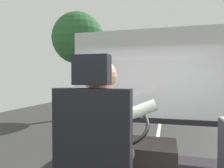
{
  "coord_description": "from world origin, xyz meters",
  "views": [
    {
      "loc": [
        0.3,
        -1.64,
        1.95
      ],
      "look_at": [
        -0.54,
        1.45,
        1.87
      ],
      "focal_mm": 32.86,
      "sensor_mm": 36.0,
      "label": 1
    }
  ],
  "objects": [
    {
      "name": "street_tree",
      "position": [
        -3.96,
        7.69,
        3.9
      ],
      "size": [
        2.53,
        2.53,
        5.2
      ],
      "color": "#4C3828",
      "rests_on": "ground"
    },
    {
      "name": "bus_driver",
      "position": [
        -0.14,
        -0.27,
        1.55
      ],
      "size": [
        0.75,
        0.54,
        0.85
      ],
      "color": "#332D28",
      "rests_on": "driver_seat"
    },
    {
      "name": "windshield_panel",
      "position": [
        0.0,
        1.62,
        1.83
      ],
      "size": [
        2.5,
        0.08,
        1.48
      ],
      "color": "silver"
    },
    {
      "name": "steering_console",
      "position": [
        -0.14,
        0.8,
        1.01
      ],
      "size": [
        1.1,
        1.04,
        0.87
      ],
      "color": "#282623",
      "rests_on": "bus_floor"
    },
    {
      "name": "ground",
      "position": [
        0.0,
        8.8,
        -0.02
      ],
      "size": [
        18.0,
        44.0,
        0.06
      ],
      "color": "#2C2C2C"
    },
    {
      "name": "shop_building",
      "position": [
        4.57,
        18.22,
        3.08
      ],
      "size": [
        10.77,
        4.78,
        6.15
      ],
      "color": "gray",
      "rests_on": "ground"
    }
  ]
}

